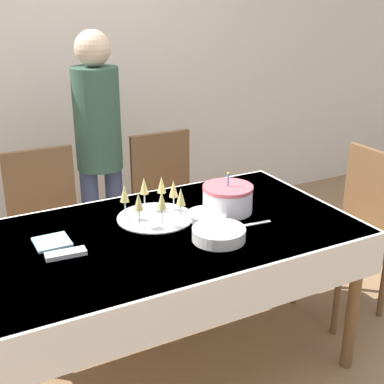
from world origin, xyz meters
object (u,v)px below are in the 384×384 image
dining_chair_far_left (48,227)px  champagne_tray (155,204)px  dining_chair_far_right (168,203)px  plate_stack_main (219,234)px  birthday_cake (228,199)px  plate_stack_dessert (207,216)px  dining_chair_right_end (355,225)px  person_standing (98,138)px

dining_chair_far_left → champagne_tray: 0.84m
dining_chair_far_right → plate_stack_main: dining_chair_far_right is taller
birthday_cake → champagne_tray: bearing=166.2°
plate_stack_dessert → plate_stack_main: bearing=-107.0°
dining_chair_far_right → champagne_tray: size_ratio=2.59×
dining_chair_right_end → champagne_tray: dining_chair_right_end is taller
birthday_cake → person_standing: 1.01m
plate_stack_main → plate_stack_dessert: 0.24m
plate_stack_dessert → person_standing: (-0.21, 0.97, 0.18)m
dining_chair_far_left → dining_chair_right_end: (1.57, -0.82, 0.00)m
birthday_cake → plate_stack_dessert: size_ratio=1.26×
dining_chair_far_left → champagne_tray: bearing=-60.5°
birthday_cake → dining_chair_right_end: bearing=-3.7°
dining_chair_right_end → person_standing: person_standing is taller
birthday_cake → person_standing: (-0.34, 0.95, 0.12)m
dining_chair_far_left → birthday_cake: 1.10m
birthday_cake → champagne_tray: 0.37m
person_standing → plate_stack_main: bearing=-83.3°
dining_chair_right_end → plate_stack_dessert: (-0.97, 0.03, 0.25)m
birthday_cake → dining_chair_far_right: bearing=87.6°
person_standing → champagne_tray: bearing=-90.8°
champagne_tray → dining_chair_far_right: bearing=60.2°
dining_chair_right_end → person_standing: 1.60m
dining_chair_far_right → birthday_cake: size_ratio=3.85×
dining_chair_far_left → dining_chair_right_end: size_ratio=1.00×
dining_chair_far_left → plate_stack_dessert: bearing=-52.5°
dining_chair_far_left → birthday_cake: (0.74, -0.76, 0.31)m
dining_chair_far_right → champagne_tray: dining_chair_far_right is taller
birthday_cake → champagne_tray: size_ratio=0.67×
plate_stack_dessert → birthday_cake: bearing=11.2°
dining_chair_far_left → person_standing: size_ratio=0.60×
birthday_cake → plate_stack_dessert: birthday_cake is taller
birthday_cake → plate_stack_dessert: (-0.13, -0.03, -0.05)m
dining_chair_far_left → dining_chair_right_end: 1.77m
dining_chair_far_left → dining_chair_right_end: bearing=-27.4°
champagne_tray → birthday_cake: bearing=-13.8°
dining_chair_far_right → plate_stack_dessert: bearing=-101.7°
dining_chair_far_left → birthday_cake: size_ratio=3.85×
champagne_tray → plate_stack_main: size_ratio=1.56×
dining_chair_right_end → plate_stack_dessert: 1.00m
dining_chair_right_end → plate_stack_dessert: bearing=178.3°
dining_chair_far_left → person_standing: person_standing is taller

